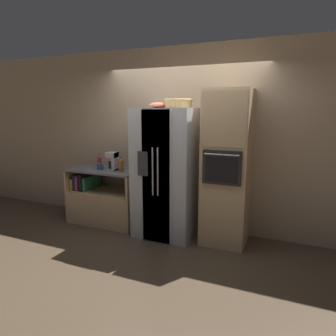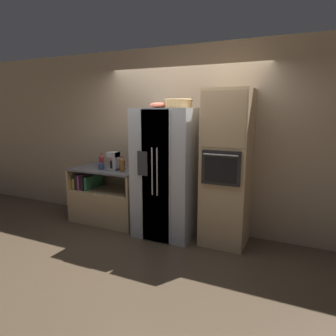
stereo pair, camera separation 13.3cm
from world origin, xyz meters
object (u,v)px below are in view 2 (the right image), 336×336
(mug, at_px, (101,166))
(coffee_maker, at_px, (114,160))
(refrigerator, at_px, (167,173))
(bottle_wide, at_px, (122,164))
(wall_oven, at_px, (227,168))
(bottle_tall, at_px, (123,164))
(fruit_bowl, at_px, (159,105))
(bottle_short, at_px, (101,161))
(wicker_basket, at_px, (179,103))

(mug, bearing_deg, coffee_maker, 13.96)
(refrigerator, bearing_deg, bottle_wide, -176.55)
(coffee_maker, bearing_deg, wall_oven, 1.42)
(refrigerator, bearing_deg, bottle_tall, 175.07)
(wall_oven, distance_m, fruit_bowl, 1.32)
(bottle_tall, distance_m, mug, 0.37)
(bottle_short, relative_size, mug, 1.92)
(fruit_bowl, bearing_deg, bottle_short, 174.41)
(coffee_maker, bearing_deg, refrigerator, -1.43)
(bottle_tall, height_order, coffee_maker, coffee_maker)
(bottle_wide, relative_size, mug, 2.06)
(bottle_tall, xyz_separation_m, coffee_maker, (-0.13, -0.05, 0.06))
(bottle_tall, bearing_deg, wicker_basket, -3.45)
(refrigerator, distance_m, bottle_tall, 0.82)
(bottle_wide, bearing_deg, wall_oven, 4.01)
(wall_oven, distance_m, bottle_short, 2.15)
(fruit_bowl, bearing_deg, bottle_tall, 174.52)
(wall_oven, relative_size, coffee_maker, 7.37)
(wicker_basket, height_order, coffee_maker, wicker_basket)
(wall_oven, bearing_deg, refrigerator, -175.50)
(refrigerator, bearing_deg, wall_oven, 4.50)
(bottle_short, height_order, bottle_wide, bottle_wide)
(fruit_bowl, height_order, bottle_short, fruit_bowl)
(refrigerator, xyz_separation_m, fruit_bowl, (-0.13, 0.00, 0.98))
(bottle_short, bearing_deg, wall_oven, -1.28)
(refrigerator, distance_m, bottle_wide, 0.77)
(wall_oven, bearing_deg, bottle_wide, -175.99)
(bottle_short, relative_size, coffee_maker, 0.82)
(mug, bearing_deg, wicker_basket, 1.81)
(fruit_bowl, height_order, coffee_maker, fruit_bowl)
(wall_oven, height_order, mug, wall_oven)
(wicker_basket, distance_m, bottle_tall, 1.38)
(fruit_bowl, bearing_deg, wall_oven, 3.70)
(bottle_wide, height_order, mug, bottle_wide)
(fruit_bowl, relative_size, bottle_tall, 1.34)
(fruit_bowl, distance_m, bottle_short, 1.48)
(bottle_wide, bearing_deg, coffee_maker, 159.64)
(wall_oven, xyz_separation_m, bottle_tall, (-1.69, 0.00, -0.07))
(refrigerator, relative_size, bottle_short, 7.96)
(fruit_bowl, distance_m, bottle_wide, 1.11)
(refrigerator, xyz_separation_m, bottle_short, (-1.28, 0.12, 0.07))
(refrigerator, xyz_separation_m, mug, (-1.17, -0.03, 0.01))
(refrigerator, height_order, bottle_tall, refrigerator)
(bottle_tall, xyz_separation_m, mug, (-0.35, -0.10, -0.04))
(fruit_bowl, height_order, bottle_tall, fruit_bowl)
(wicker_basket, relative_size, bottle_short, 1.70)
(wicker_basket, relative_size, bottle_wide, 1.58)
(wicker_basket, distance_m, bottle_wide, 1.32)
(fruit_bowl, height_order, mug, fruit_bowl)
(mug, bearing_deg, wall_oven, 2.82)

